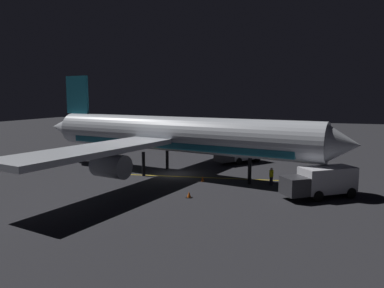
# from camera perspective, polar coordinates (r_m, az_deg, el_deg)

# --- Properties ---
(ground_plane) EXTENTS (180.00, 180.00, 0.20)m
(ground_plane) POSITION_cam_1_polar(r_m,az_deg,el_deg) (40.09, -2.70, -4.98)
(ground_plane) COLOR #2C2C30
(apron_guide_stripe) EXTENTS (3.60, 19.95, 0.01)m
(apron_guide_stripe) POSITION_cam_1_polar(r_m,az_deg,el_deg) (38.50, 2.68, -5.35)
(apron_guide_stripe) COLOR gold
(apron_guide_stripe) RESTS_ON ground_plane
(airliner) EXTENTS (38.63, 38.45, 11.20)m
(airliner) POSITION_cam_1_polar(r_m,az_deg,el_deg) (39.71, -3.49, 1.35)
(airliner) COLOR silver
(airliner) RESTS_ON ground_plane
(baggage_truck) EXTENTS (5.61, 6.41, 2.58)m
(baggage_truck) POSITION_cam_1_polar(r_m,az_deg,el_deg) (32.77, 19.84, -5.69)
(baggage_truck) COLOR silver
(baggage_truck) RESTS_ON ground_plane
(catering_truck) EXTENTS (6.39, 5.44, 2.43)m
(catering_truck) POSITION_cam_1_polar(r_m,az_deg,el_deg) (47.22, 7.53, -1.46)
(catering_truck) COLOR silver
(catering_truck) RESTS_ON ground_plane
(ground_crew_worker) EXTENTS (0.40, 0.40, 1.74)m
(ground_crew_worker) POSITION_cam_1_polar(r_m,az_deg,el_deg) (35.83, 12.45, -5.04)
(ground_crew_worker) COLOR black
(ground_crew_worker) RESTS_ON ground_plane
(traffic_cone_near_left) EXTENTS (0.50, 0.50, 0.55)m
(traffic_cone_near_left) POSITION_cam_1_polar(r_m,az_deg,el_deg) (31.00, -0.47, -8.04)
(traffic_cone_near_left) COLOR #EA590F
(traffic_cone_near_left) RESTS_ON ground_plane
(traffic_cone_near_right) EXTENTS (0.50, 0.50, 0.55)m
(traffic_cone_near_right) POSITION_cam_1_polar(r_m,az_deg,el_deg) (36.69, 1.69, -5.59)
(traffic_cone_near_right) COLOR #EA590F
(traffic_cone_near_right) RESTS_ON ground_plane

